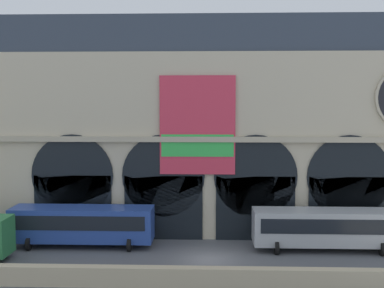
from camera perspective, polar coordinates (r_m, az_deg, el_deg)
name	(u,v)px	position (r m, az deg, el deg)	size (l,w,h in m)	color
ground_plane	(209,259)	(34.86, 2.08, -13.75)	(200.00, 200.00, 0.00)	#54565B
quay_parapet_wall	(209,278)	(29.83, 2.10, -15.81)	(90.00, 0.70, 1.23)	#BCAD8C
station_building	(210,129)	(40.38, 2.17, 1.77)	(38.94, 5.04, 18.38)	beige
bus_midwest	(82,224)	(38.28, -13.08, -9.38)	(11.00, 3.25, 3.10)	#28479E
bus_mideast	(326,227)	(37.75, 15.85, -9.65)	(11.00, 3.25, 3.10)	#ADB2B7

